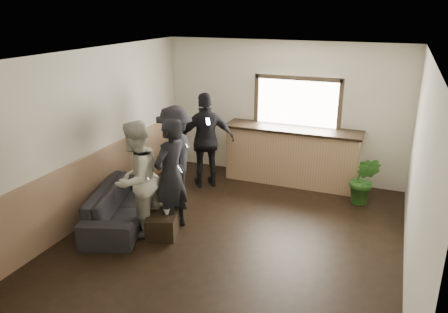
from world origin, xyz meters
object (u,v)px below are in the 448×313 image
at_px(coffee_table, 164,221).
at_px(person_a, 171,176).
at_px(person_c, 175,155).
at_px(cup_b, 167,211).
at_px(potted_plant, 364,180).
at_px(bar_counter, 292,152).
at_px(sofa, 123,205).
at_px(person_b, 136,179).
at_px(cup_a, 163,204).
at_px(person_d, 206,140).

xyz_separation_m(coffee_table, person_a, (0.09, 0.11, 0.75)).
relative_size(person_a, person_c, 1.03).
distance_m(cup_b, potted_plant, 3.59).
bearing_deg(person_c, cup_b, 12.09).
xyz_separation_m(bar_counter, cup_b, (-1.29, -2.86, -0.24)).
distance_m(sofa, coffee_table, 0.81).
xyz_separation_m(person_b, person_c, (-0.00, 1.27, -0.02)).
height_order(cup_a, person_a, person_a).
distance_m(coffee_table, person_d, 2.13).
relative_size(coffee_table, person_c, 0.44).
relative_size(bar_counter, coffee_table, 3.41).
distance_m(bar_counter, person_d, 1.75).
xyz_separation_m(bar_counter, person_d, (-1.52, -0.81, 0.30)).
bearing_deg(cup_b, person_c, 110.96).
bearing_deg(sofa, cup_b, -115.25).
bearing_deg(person_c, bar_counter, 125.38).
height_order(sofa, person_a, person_a).
distance_m(bar_counter, person_c, 2.44).
height_order(cup_a, person_b, person_b).
bearing_deg(coffee_table, cup_a, 121.71).
bearing_deg(coffee_table, person_d, 93.80).
relative_size(cup_a, person_b, 0.07).
height_order(cup_b, person_b, person_b).
relative_size(bar_counter, person_c, 1.51).
bearing_deg(sofa, potted_plant, -76.96).
height_order(potted_plant, person_a, person_a).
xyz_separation_m(coffee_table, potted_plant, (2.85, 2.22, 0.29)).
distance_m(cup_a, potted_plant, 3.60).
bearing_deg(potted_plant, cup_b, -140.21).
distance_m(cup_a, person_b, 0.66).
distance_m(cup_a, person_c, 1.10).
xyz_separation_m(sofa, person_d, (0.67, 1.94, 0.64)).
height_order(sofa, person_d, person_d).
bearing_deg(person_c, sofa, -32.07).
relative_size(cup_b, potted_plant, 0.12).
bearing_deg(person_d, coffee_table, 60.03).
distance_m(bar_counter, coffee_table, 3.15).
relative_size(cup_b, person_c, 0.06).
relative_size(coffee_table, potted_plant, 0.85).
xyz_separation_m(potted_plant, person_b, (-3.20, -2.40, 0.45)).
bearing_deg(cup_b, person_a, 92.02).
xyz_separation_m(potted_plant, person_d, (-2.98, -0.24, 0.48)).
height_order(bar_counter, cup_a, bar_counter).
distance_m(cup_b, person_b, 0.69).
relative_size(cup_a, cup_b, 1.18).
distance_m(bar_counter, sofa, 3.52).
relative_size(sofa, potted_plant, 2.24).
distance_m(sofa, cup_b, 0.91).
bearing_deg(person_d, bar_counter, 174.16).
xyz_separation_m(coffee_table, person_c, (-0.35, 1.09, 0.72)).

